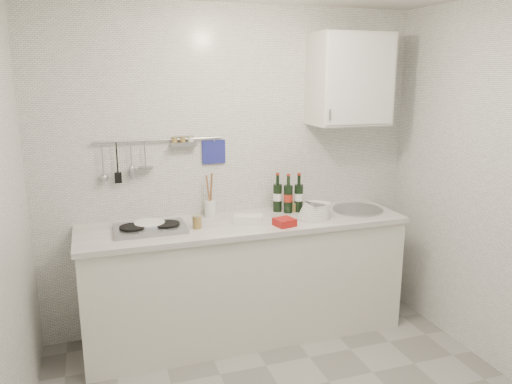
% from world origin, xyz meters
% --- Properties ---
extents(back_wall, '(3.00, 0.02, 2.50)m').
position_xyz_m(back_wall, '(0.00, 1.40, 1.25)').
color(back_wall, silver).
rests_on(back_wall, floor).
extents(counter, '(2.44, 0.64, 0.96)m').
position_xyz_m(counter, '(0.01, 1.10, 0.43)').
color(counter, silver).
rests_on(counter, floor).
extents(wall_rail, '(0.98, 0.09, 0.34)m').
position_xyz_m(wall_rail, '(-0.60, 1.37, 1.43)').
color(wall_rail, '#93969B').
rests_on(wall_rail, back_wall).
extents(wall_cabinet, '(0.60, 0.38, 0.70)m').
position_xyz_m(wall_cabinet, '(0.90, 1.22, 1.95)').
color(wall_cabinet, silver).
rests_on(wall_cabinet, back_wall).
extents(plate_stack_hob, '(0.24, 0.24, 0.04)m').
position_xyz_m(plate_stack_hob, '(-0.70, 1.15, 0.94)').
color(plate_stack_hob, '#4C5DAD').
rests_on(plate_stack_hob, counter).
extents(plate_stack_sink, '(0.27, 0.25, 0.11)m').
position_xyz_m(plate_stack_sink, '(0.54, 1.02, 0.97)').
color(plate_stack_sink, white).
rests_on(plate_stack_sink, counter).
extents(wine_bottles, '(0.23, 0.13, 0.31)m').
position_xyz_m(wine_bottles, '(0.40, 1.24, 1.07)').
color(wine_bottles, black).
rests_on(wine_bottles, counter).
extents(butter_dish, '(0.23, 0.17, 0.06)m').
position_xyz_m(butter_dish, '(0.01, 1.04, 0.95)').
color(butter_dish, white).
rests_on(butter_dish, counter).
extents(strawberry_punnet, '(0.16, 0.16, 0.06)m').
position_xyz_m(strawberry_punnet, '(0.24, 0.90, 0.95)').
color(strawberry_punnet, red).
rests_on(strawberry_punnet, counter).
extents(utensil_crock, '(0.08, 0.08, 0.35)m').
position_xyz_m(utensil_crock, '(-0.22, 1.30, 1.00)').
color(utensil_crock, white).
rests_on(utensil_crock, counter).
extents(jar_a, '(0.07, 0.07, 0.09)m').
position_xyz_m(jar_a, '(-0.22, 1.33, 0.97)').
color(jar_a, olive).
rests_on(jar_a, counter).
extents(jar_b, '(0.06, 0.06, 0.08)m').
position_xyz_m(jar_b, '(0.45, 1.26, 0.96)').
color(jar_b, olive).
rests_on(jar_b, counter).
extents(jar_c, '(0.07, 0.07, 0.07)m').
position_xyz_m(jar_c, '(0.45, 1.24, 0.96)').
color(jar_c, olive).
rests_on(jar_c, counter).
extents(jar_d, '(0.07, 0.07, 0.10)m').
position_xyz_m(jar_d, '(-0.37, 1.05, 0.97)').
color(jar_d, olive).
rests_on(jar_d, counter).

